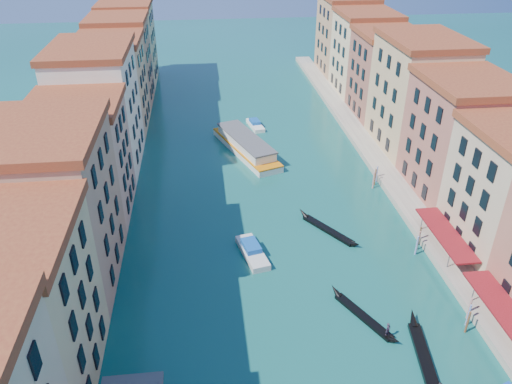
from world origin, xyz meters
TOP-DOWN VIEW (x-y plane):
  - left_bank_palazzos at (-26.00, 64.68)m, footprint 12.80×128.40m
  - right_bank_palazzos at (30.00, 65.00)m, footprint 12.80×128.40m
  - quay at (22.00, 65.00)m, footprint 4.00×140.00m
  - mooring_poles_right at (19.10, 28.80)m, footprint 1.44×54.24m
  - vaporetto_far at (-0.83, 72.97)m, footprint 11.48×21.19m
  - gondola_fore at (8.16, 28.35)m, footprint 5.86×10.12m
  - gondola_right at (12.39, 21.03)m, footprint 3.14×13.59m
  - gondola_far at (8.15, 45.76)m, footprint 7.35×10.42m
  - motorboat_mid at (-3.01, 41.31)m, footprint 4.03×7.95m
  - motorboat_far at (2.26, 84.98)m, footprint 3.34×7.06m

SIDE VIEW (x-z plane):
  - gondola_far at x=8.15m, z-range -0.50..1.19m
  - gondola_fore at x=8.16m, z-range -0.73..1.47m
  - quay at x=22.00m, z-range 0.00..1.00m
  - gondola_right at x=12.39m, z-range -0.84..1.88m
  - motorboat_far at x=2.26m, z-range -0.16..1.25m
  - motorboat_mid at x=-3.01m, z-range -0.17..1.40m
  - mooring_poles_right at x=19.10m, z-range -0.30..2.90m
  - vaporetto_far at x=-0.83m, z-range -0.15..2.94m
  - left_bank_palazzos at x=-26.00m, z-range -0.79..20.21m
  - right_bank_palazzos at x=30.00m, z-range -0.75..20.25m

